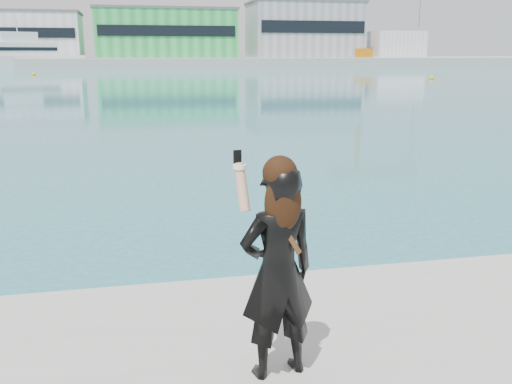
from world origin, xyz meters
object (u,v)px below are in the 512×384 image
buoy_far (34,75)px  woman (278,266)px  buoy_near (432,79)px  motor_yacht (28,56)px

buoy_far → woman: woman is taller
buoy_far → woman: size_ratio=0.31×
buoy_far → woman: (13.91, -81.73, 1.61)m
buoy_near → woman: bearing=-119.9°
buoy_far → woman: bearing=-80.3°
motor_yacht → woman: (19.68, -114.72, -0.91)m
motor_yacht → buoy_far: (5.77, -32.99, -2.52)m
buoy_near → motor_yacht: bearing=133.9°
woman → buoy_near: bearing=-130.7°
buoy_near → buoy_far: 52.97m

